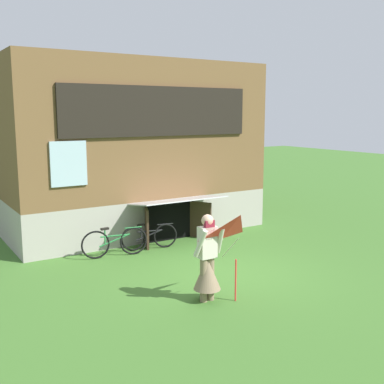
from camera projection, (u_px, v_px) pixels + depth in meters
name	position (u px, v px, depth m)	size (l,w,h in m)	color
ground_plane	(224.00, 271.00, 10.72)	(60.00, 60.00, 0.00)	#3D6B28
log_house	(119.00, 146.00, 15.08)	(7.42, 6.57, 5.01)	#9E998E
person	(207.00, 265.00, 8.92)	(0.61, 0.53, 1.68)	#7F6B51
kite	(240.00, 236.00, 8.59)	(0.88, 0.85, 1.64)	red
bicycle_black	(149.00, 237.00, 12.39)	(1.50, 0.34, 0.69)	black
bicycle_green	(115.00, 242.00, 11.74)	(1.65, 0.33, 0.76)	black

